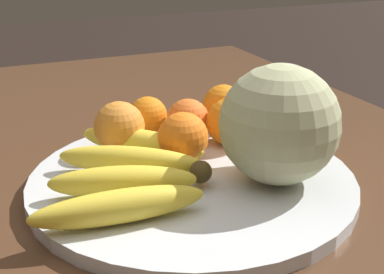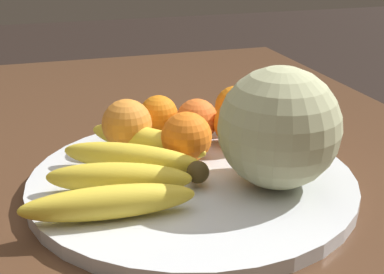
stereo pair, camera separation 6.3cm
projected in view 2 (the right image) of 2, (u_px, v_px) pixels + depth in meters
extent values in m
cube|color=#4C301E|center=(174.00, 227.00, 0.61)|extent=(1.55, 0.94, 0.04)
cube|color=#4C301E|center=(243.00, 200.00, 1.47)|extent=(0.07, 0.07, 0.72)
cylinder|color=silver|center=(192.00, 181.00, 0.65)|extent=(0.40, 0.40, 0.02)
torus|color=navy|center=(192.00, 179.00, 0.65)|extent=(0.40, 0.40, 0.01)
sphere|color=#B2B789|center=(278.00, 127.00, 0.61)|extent=(0.14, 0.14, 0.14)
sphere|color=#473819|center=(198.00, 172.00, 0.62)|extent=(0.03, 0.03, 0.03)
ellipsoid|color=yellow|center=(146.00, 141.00, 0.70)|extent=(0.15, 0.15, 0.04)
ellipsoid|color=yellow|center=(131.00, 158.00, 0.65)|extent=(0.13, 0.17, 0.04)
ellipsoid|color=yellow|center=(119.00, 178.00, 0.60)|extent=(0.09, 0.17, 0.04)
ellipsoid|color=yellow|center=(109.00, 202.00, 0.55)|extent=(0.05, 0.18, 0.04)
sphere|color=orange|center=(127.00, 124.00, 0.72)|extent=(0.07, 0.07, 0.07)
sphere|color=orange|center=(197.00, 120.00, 0.75)|extent=(0.06, 0.06, 0.06)
sphere|color=orange|center=(187.00, 137.00, 0.68)|extent=(0.07, 0.07, 0.07)
sphere|color=orange|center=(237.00, 123.00, 0.73)|extent=(0.06, 0.06, 0.06)
sphere|color=orange|center=(236.00, 107.00, 0.80)|extent=(0.06, 0.06, 0.06)
sphere|color=orange|center=(159.00, 115.00, 0.77)|extent=(0.06, 0.06, 0.06)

